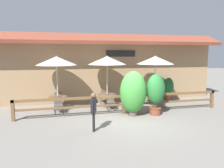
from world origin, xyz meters
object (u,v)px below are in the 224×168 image
object	(u,v)px
dining_table_near	(58,99)
chair_middle_wallside	(104,96)
patio_umbrella_far	(155,60)
pedestrian	(93,107)
patio_umbrella_near	(56,61)
potted_plant_broad_leaf	(133,93)
dining_table_far	(154,95)
potted_plant_small_flowering	(168,87)
chair_near_wallside	(58,98)
chair_near_streetside	(58,104)
chair_middle_streetside	(111,101)
chair_far_wallside	(149,95)
patio_umbrella_middle	(107,60)
dining_table_middle	(107,96)
chair_far_streetside	(160,99)
potted_plant_entrance_palm	(156,91)

from	to	relation	value
dining_table_near	chair_middle_wallside	distance (m)	2.82
patio_umbrella_far	pedestrian	xyz separation A→B (m)	(-4.18, -3.56, -1.64)
patio_umbrella_near	potted_plant_broad_leaf	bearing A→B (deg)	-30.55
chair_middle_wallside	dining_table_far	xyz separation A→B (m)	(2.82, -1.01, 0.11)
patio_umbrella_far	potted_plant_small_flowering	distance (m)	2.56
patio_umbrella_near	potted_plant_small_flowering	world-z (taller)	patio_umbrella_near
chair_near_wallside	potted_plant_broad_leaf	distance (m)	4.60
chair_near_streetside	patio_umbrella_far	bearing A→B (deg)	0.55
chair_middle_streetside	chair_far_wallside	size ratio (longest dim) A/B	1.00
dining_table_near	chair_near_wallside	world-z (taller)	chair_near_wallside
chair_near_streetside	patio_umbrella_middle	distance (m)	3.55
dining_table_middle	chair_far_streetside	distance (m)	2.96
chair_far_wallside	potted_plant_entrance_palm	world-z (taller)	potted_plant_entrance_palm
patio_umbrella_near	potted_plant_broad_leaf	distance (m)	4.37
potted_plant_broad_leaf	pedestrian	world-z (taller)	potted_plant_broad_leaf
patio_umbrella_near	potted_plant_entrance_palm	size ratio (longest dim) A/B	1.43
chair_middle_streetside	patio_umbrella_near	bearing A→B (deg)	169.41
chair_far_wallside	dining_table_middle	bearing A→B (deg)	-3.70
potted_plant_broad_leaf	patio_umbrella_near	bearing A→B (deg)	149.45
chair_near_streetside	dining_table_middle	xyz separation A→B (m)	(2.71, 0.83, 0.11)
chair_near_streetside	patio_umbrella_far	size ratio (longest dim) A/B	0.29
potted_plant_broad_leaf	chair_middle_wallside	bearing A→B (deg)	106.33
potted_plant_entrance_palm	pedestrian	world-z (taller)	potted_plant_entrance_palm
patio_umbrella_middle	dining_table_middle	world-z (taller)	patio_umbrella_middle
chair_near_wallside	pedestrian	world-z (taller)	pedestrian
chair_near_streetside	potted_plant_broad_leaf	distance (m)	3.81
chair_far_streetside	chair_far_wallside	bearing A→B (deg)	90.68
chair_middle_streetside	potted_plant_broad_leaf	world-z (taller)	potted_plant_broad_leaf
potted_plant_broad_leaf	chair_middle_streetside	bearing A→B (deg)	119.05
chair_middle_wallside	chair_near_wallside	bearing A→B (deg)	-0.21
potted_plant_entrance_palm	patio_umbrella_near	bearing A→B (deg)	154.62
patio_umbrella_near	dining_table_near	xyz separation A→B (m)	(0.00, -0.00, -2.04)
chair_near_wallside	pedestrian	xyz separation A→B (m)	(1.33, -4.56, 0.50)
chair_far_wallside	pedestrian	xyz separation A→B (m)	(-4.15, -4.29, 0.50)
dining_table_near	potted_plant_broad_leaf	xyz separation A→B (m)	(3.55, -2.09, 0.56)
patio_umbrella_middle	dining_table_far	distance (m)	3.46
chair_far_wallside	chair_middle_wallside	bearing A→B (deg)	-18.87
chair_far_streetside	potted_plant_small_flowering	distance (m)	2.34
dining_table_near	chair_middle_wallside	world-z (taller)	chair_middle_wallside
patio_umbrella_near	potted_plant_entrance_palm	distance (m)	5.36
chair_near_streetside	chair_middle_wallside	distance (m)	3.10
chair_far_streetside	chair_far_wallside	xyz separation A→B (m)	(-0.03, 1.47, 0.00)
patio_umbrella_near	dining_table_middle	bearing A→B (deg)	0.97
dining_table_middle	potted_plant_entrance_palm	size ratio (longest dim) A/B	0.49
patio_umbrella_near	dining_table_near	size ratio (longest dim) A/B	2.90
chair_middle_wallside	chair_far_wallside	size ratio (longest dim) A/B	1.00
dining_table_far	chair_far_streetside	size ratio (longest dim) A/B	1.18
dining_table_middle	chair_far_streetside	xyz separation A→B (m)	(2.79, -1.01, -0.11)
potted_plant_small_flowering	pedestrian	world-z (taller)	pedestrian
dining_table_near	chair_near_wallside	size ratio (longest dim) A/B	1.18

